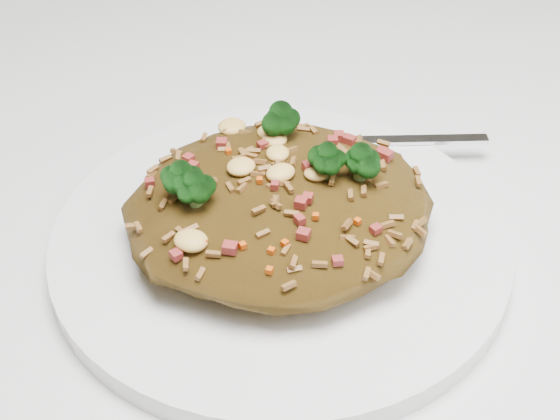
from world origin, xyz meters
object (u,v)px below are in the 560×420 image
at_px(dining_table, 143,311).
at_px(plate, 280,240).
at_px(fried_rice, 280,195).
at_px(fork, 376,141).

xyz_separation_m(dining_table, plate, (0.08, -0.06, 0.10)).
relative_size(dining_table, plate, 4.63).
distance_m(fried_rice, fork, 0.11).
height_order(plate, fried_rice, fried_rice).
relative_size(dining_table, fork, 7.45).
bearing_deg(dining_table, plate, -35.82).
bearing_deg(fork, fried_rice, -127.87).
height_order(dining_table, fried_rice, fried_rice).
bearing_deg(fork, plate, -127.70).
height_order(plate, fork, fork).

